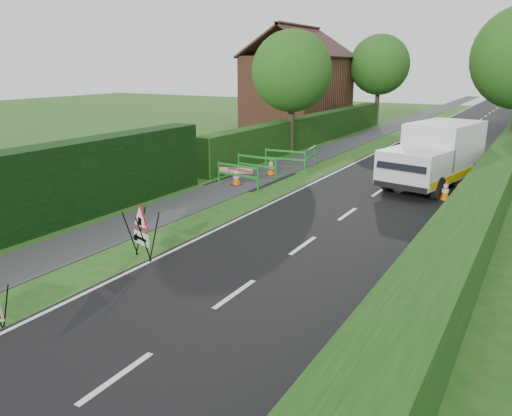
% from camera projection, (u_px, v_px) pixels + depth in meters
% --- Properties ---
extents(ground, '(120.00, 120.00, 0.00)m').
position_uv_depth(ground, '(118.00, 287.00, 11.24)').
color(ground, '#1A4F16').
rests_on(ground, ground).
extents(road_surface, '(6.00, 90.00, 0.02)m').
position_uv_depth(road_surface, '(468.00, 129.00, 39.10)').
color(road_surface, black).
rests_on(road_surface, ground).
extents(footpath, '(2.00, 90.00, 0.02)m').
position_uv_depth(footpath, '(398.00, 125.00, 41.76)').
color(footpath, '#2D2D30').
rests_on(footpath, ground).
extents(hedge_west_far, '(1.00, 24.00, 1.80)m').
position_uv_depth(hedge_west_far, '(313.00, 143.00, 31.93)').
color(hedge_west_far, '#14380F').
rests_on(hedge_west_far, ground).
extents(hedge_east, '(1.20, 50.00, 1.50)m').
position_uv_depth(hedge_east, '(501.00, 182.00, 21.39)').
color(hedge_east, '#14380F').
rests_on(hedge_east, ground).
extents(house_west, '(7.50, 7.40, 7.88)m').
position_uv_depth(house_west, '(297.00, 90.00, 40.20)').
color(house_west, brown).
rests_on(house_west, ground).
extents(tree_nw, '(4.40, 4.40, 6.70)m').
position_uv_depth(tree_nw, '(292.00, 71.00, 27.18)').
color(tree_nw, '#2D2116').
rests_on(tree_nw, ground).
extents(tree_fw, '(4.80, 4.80, 7.24)m').
position_uv_depth(tree_fw, '(379.00, 65.00, 40.37)').
color(tree_fw, '#2D2116').
rests_on(tree_fw, ground).
extents(triangle_sign, '(1.05, 1.05, 1.23)m').
position_uv_depth(triangle_sign, '(140.00, 227.00, 12.66)').
color(triangle_sign, black).
rests_on(triangle_sign, ground).
extents(works_van, '(3.27, 5.93, 2.56)m').
position_uv_depth(works_van, '(436.00, 154.00, 20.17)').
color(works_van, silver).
rests_on(works_van, ground).
extents(traffic_cone_0, '(0.38, 0.38, 0.79)m').
position_uv_depth(traffic_cone_0, '(445.00, 190.00, 18.28)').
color(traffic_cone_0, black).
rests_on(traffic_cone_0, ground).
extents(traffic_cone_1, '(0.38, 0.38, 0.79)m').
position_uv_depth(traffic_cone_1, '(460.00, 177.00, 20.41)').
color(traffic_cone_1, black).
rests_on(traffic_cone_1, ground).
extents(traffic_cone_2, '(0.38, 0.38, 0.79)m').
position_uv_depth(traffic_cone_2, '(460.00, 169.00, 21.97)').
color(traffic_cone_2, black).
rests_on(traffic_cone_2, ground).
extents(traffic_cone_3, '(0.38, 0.38, 0.79)m').
position_uv_depth(traffic_cone_3, '(236.00, 176.00, 20.63)').
color(traffic_cone_3, black).
rests_on(traffic_cone_3, ground).
extents(traffic_cone_4, '(0.38, 0.38, 0.79)m').
position_uv_depth(traffic_cone_4, '(271.00, 167.00, 22.48)').
color(traffic_cone_4, black).
rests_on(traffic_cone_4, ground).
extents(ped_barrier_0, '(2.08, 0.55, 1.00)m').
position_uv_depth(ped_barrier_0, '(238.00, 173.00, 20.07)').
color(ped_barrier_0, '#198A23').
rests_on(ped_barrier_0, ground).
extents(ped_barrier_1, '(2.08, 0.51, 1.00)m').
position_uv_depth(ped_barrier_1, '(257.00, 164.00, 21.98)').
color(ped_barrier_1, '#198A23').
rests_on(ped_barrier_1, ground).
extents(ped_barrier_2, '(2.08, 0.56, 1.00)m').
position_uv_depth(ped_barrier_2, '(285.00, 157.00, 23.52)').
color(ped_barrier_2, '#198A23').
rests_on(ped_barrier_2, ground).
extents(ped_barrier_3, '(0.71, 2.09, 1.00)m').
position_uv_depth(ped_barrier_3, '(310.00, 155.00, 23.99)').
color(ped_barrier_3, '#198A23').
rests_on(ped_barrier_3, ground).
extents(redwhite_plank, '(1.45, 0.46, 0.25)m').
position_uv_depth(redwhite_plank, '(236.00, 181.00, 21.58)').
color(redwhite_plank, red).
rests_on(redwhite_plank, ground).
extents(hatchback_car, '(1.99, 3.52, 1.13)m').
position_uv_depth(hatchback_car, '(430.00, 138.00, 30.36)').
color(hatchback_car, white).
rests_on(hatchback_car, ground).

